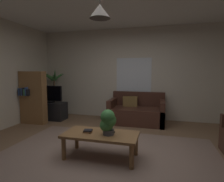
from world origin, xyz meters
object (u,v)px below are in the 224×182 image
coffee_table (101,137)px  book_on_table_1 (88,130)px  potted_plant_on_table (108,121)px  potted_palm_corner (54,94)px  pendant_lamp (100,11)px  couch_under_window (137,113)px  bookshelf_corner (33,97)px  remote_on_table_0 (110,133)px  remote_on_table_1 (106,132)px  book_on_table_0 (88,132)px  tv_stand (51,111)px  tv (49,94)px

coffee_table → book_on_table_1: 0.23m
potted_plant_on_table → potted_palm_corner: bearing=135.7°
book_on_table_1 → pendant_lamp: pendant_lamp is taller
couch_under_window → pendant_lamp: pendant_lamp is taller
couch_under_window → bookshelf_corner: 2.82m
book_on_table_1 → remote_on_table_0: bearing=8.4°
remote_on_table_0 → remote_on_table_1: size_ratio=1.00×
couch_under_window → book_on_table_0: (-0.51, -2.22, 0.14)m
bookshelf_corner → couch_under_window: bearing=16.1°
remote_on_table_1 → potted_palm_corner: potted_palm_corner is taller
coffee_table → pendant_lamp: (0.00, 0.00, 1.96)m
couch_under_window → coffee_table: 2.21m
tv_stand → potted_plant_on_table: bearing=-40.0°
book_on_table_1 → potted_palm_corner: potted_palm_corner is taller
potted_plant_on_table → potted_palm_corner: potted_palm_corner is taller
tv → coffee_table: bearing=-40.9°
tv_stand → pendant_lamp: 3.56m
couch_under_window → tv_stand: 2.50m
couch_under_window → tv: bearing=-173.3°
potted_plant_on_table → tv_stand: 3.06m
remote_on_table_1 → potted_plant_on_table: potted_plant_on_table is taller
coffee_table → pendant_lamp: size_ratio=2.62×
remote_on_table_0 → tv_stand: 3.01m
book_on_table_1 → remote_on_table_1: (0.29, 0.05, -0.03)m
book_on_table_1 → bookshelf_corner: bookshelf_corner is taller
potted_plant_on_table → book_on_table_1: bearing=177.1°
coffee_table → book_on_table_1: (-0.21, -0.02, 0.10)m
book_on_table_0 → tv: 2.78m
tv → remote_on_table_0: bearing=-38.5°
coffee_table → tv_stand: 2.92m
book_on_table_0 → pendant_lamp: 1.89m
book_on_table_0 → remote_on_table_0: size_ratio=0.82×
book_on_table_1 → couch_under_window: bearing=77.1°
remote_on_table_0 → potted_palm_corner: bearing=-5.4°
tv_stand → couch_under_window: bearing=6.2°
tv → potted_palm_corner: bearing=108.4°
remote_on_table_0 → potted_plant_on_table: size_ratio=0.39×
coffee_table → tv: bearing=139.1°
coffee_table → potted_plant_on_table: size_ratio=2.95×
bookshelf_corner → pendant_lamp: (2.38, -1.42, 1.59)m
remote_on_table_1 → pendant_lamp: (-0.08, -0.04, 1.88)m
book_on_table_1 → potted_plant_on_table: bearing=-2.9°
pendant_lamp → potted_palm_corner: bearing=134.6°
couch_under_window → potted_palm_corner: bearing=175.6°
potted_plant_on_table → potted_palm_corner: 3.48m
remote_on_table_1 → pendant_lamp: size_ratio=0.35×
remote_on_table_1 → pendant_lamp: pendant_lamp is taller
book_on_table_0 → potted_palm_corner: potted_palm_corner is taller
remote_on_table_0 → remote_on_table_1: bearing=38.6°
tv_stand → bookshelf_corner: bearing=-110.3°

